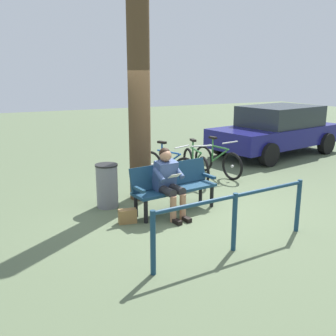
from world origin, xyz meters
TOP-DOWN VIEW (x-y plane):
  - ground_plane at (0.00, 0.00)m, footprint 40.00×40.00m
  - bench at (0.31, -0.14)m, footprint 1.65×0.70m
  - person_reading at (0.49, 0.05)m, footprint 0.53×0.80m
  - handbag at (1.27, 0.08)m, footprint 0.32×0.18m
  - tree_trunk at (0.56, -1.08)m, footprint 0.42×0.42m
  - litter_bin at (1.32, -0.86)m, footprint 0.42×0.42m
  - bicycle_orange at (-1.77, -1.87)m, footprint 0.48×1.67m
  - bicycle_red at (-1.10, -1.78)m, footprint 0.48×1.67m
  - bicycle_silver at (-0.42, -1.85)m, footprint 0.74×1.57m
  - railing_fence at (0.26, 1.69)m, footprint 2.67×0.32m
  - parked_car at (-4.76, -3.21)m, footprint 4.47×2.63m

SIDE VIEW (x-z plane):
  - ground_plane at x=0.00m, z-range 0.00..0.00m
  - handbag at x=1.27m, z-range 0.00..0.24m
  - bicycle_orange at x=-1.77m, z-range -0.11..0.83m
  - bicycle_red at x=-1.10m, z-range -0.11..0.83m
  - bicycle_silver at x=-0.42m, z-range -0.11..0.83m
  - litter_bin at x=1.32m, z-range 0.00..0.82m
  - bench at x=0.31m, z-range 0.07..0.94m
  - railing_fence at x=0.26m, z-range 0.15..1.00m
  - person_reading at x=0.49m, z-range 0.06..1.27m
  - parked_car at x=-4.76m, z-range 0.04..1.51m
  - tree_trunk at x=0.56m, z-range 0.00..4.12m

